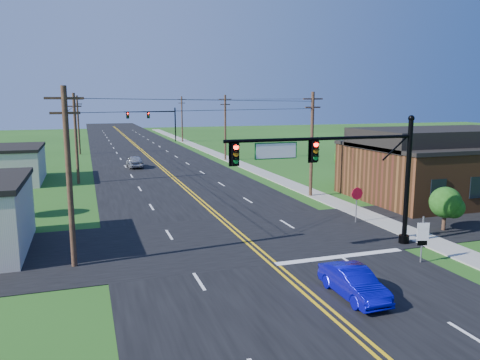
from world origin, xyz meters
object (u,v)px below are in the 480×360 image
object	(u,v)px
signal_mast_far	(153,119)
blue_car	(354,283)
signal_mast_main	(340,167)
stop_sign	(357,197)
route_sign	(423,236)

from	to	relation	value
signal_mast_far	blue_car	world-z (taller)	signal_mast_far
blue_car	signal_mast_far	bearing A→B (deg)	87.66
signal_mast_main	stop_sign	xyz separation A→B (m)	(4.34, 4.95, -2.96)
signal_mast_main	signal_mast_far	world-z (taller)	same
signal_mast_main	signal_mast_far	size ratio (longest dim) A/B	1.03
stop_sign	signal_mast_main	bearing A→B (deg)	-132.82
stop_sign	route_sign	bearing A→B (deg)	-99.93
blue_car	route_sign	world-z (taller)	route_sign
signal_mast_far	stop_sign	size ratio (longest dim) A/B	4.41
blue_car	route_sign	xyz separation A→B (m)	(5.67, 2.66, 0.80)
route_sign	stop_sign	bearing A→B (deg)	97.37
stop_sign	blue_car	bearing A→B (deg)	-124.20
signal_mast_far	route_sign	size ratio (longest dim) A/B	4.44
signal_mast_main	blue_car	xyz separation A→B (m)	(-2.50, -5.74, -4.11)
signal_mast_main	signal_mast_far	xyz separation A→B (m)	(0.10, 72.00, -0.20)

